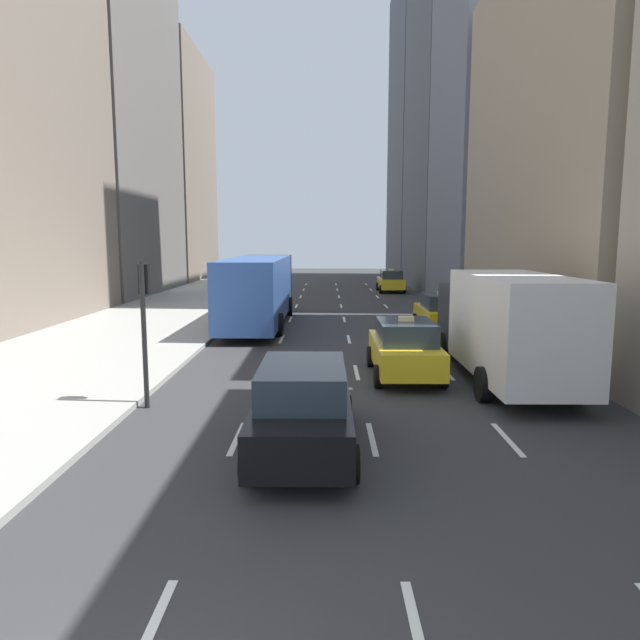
{
  "coord_description": "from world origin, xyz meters",
  "views": [
    {
      "loc": [
        1.64,
        -3.36,
        4.08
      ],
      "look_at": [
        1.45,
        15.66,
        1.42
      ],
      "focal_mm": 32.0,
      "sensor_mm": 36.0,
      "label": 1
    }
  ],
  "objects_px": {
    "taxi_third": "(441,313)",
    "sedan_black_near": "(303,406)",
    "city_bus": "(258,288)",
    "taxi_second": "(405,348)",
    "taxi_lead": "(391,281)",
    "box_truck": "(504,323)",
    "traffic_light_pole": "(144,310)"
  },
  "relations": [
    {
      "from": "sedan_black_near",
      "to": "box_truck",
      "type": "distance_m",
      "value": 8.0
    },
    {
      "from": "sedan_black_near",
      "to": "box_truck",
      "type": "height_order",
      "value": "box_truck"
    },
    {
      "from": "city_bus",
      "to": "sedan_black_near",
      "type": "bearing_deg",
      "value": -80.42
    },
    {
      "from": "taxi_lead",
      "to": "city_bus",
      "type": "distance_m",
      "value": 19.79
    },
    {
      "from": "taxi_second",
      "to": "traffic_light_pole",
      "type": "xyz_separation_m",
      "value": [
        -6.75,
        -3.16,
        1.53
      ]
    },
    {
      "from": "taxi_third",
      "to": "sedan_black_near",
      "type": "xyz_separation_m",
      "value": [
        -5.6,
        -14.59,
        0.02
      ]
    },
    {
      "from": "taxi_lead",
      "to": "sedan_black_near",
      "type": "bearing_deg",
      "value": -99.21
    },
    {
      "from": "taxi_second",
      "to": "taxi_third",
      "type": "relative_size",
      "value": 1.0
    },
    {
      "from": "taxi_lead",
      "to": "box_truck",
      "type": "xyz_separation_m",
      "value": [
        0.0,
        -28.89,
        0.83
      ]
    },
    {
      "from": "taxi_lead",
      "to": "taxi_second",
      "type": "distance_m",
      "value": 28.58
    },
    {
      "from": "taxi_third",
      "to": "city_bus",
      "type": "bearing_deg",
      "value": 166.18
    },
    {
      "from": "city_bus",
      "to": "traffic_light_pole",
      "type": "bearing_deg",
      "value": -94.74
    },
    {
      "from": "sedan_black_near",
      "to": "traffic_light_pole",
      "type": "relative_size",
      "value": 1.37
    },
    {
      "from": "sedan_black_near",
      "to": "city_bus",
      "type": "bearing_deg",
      "value": 99.58
    },
    {
      "from": "sedan_black_near",
      "to": "taxi_second",
      "type": "bearing_deg",
      "value": 65.34
    },
    {
      "from": "taxi_lead",
      "to": "city_bus",
      "type": "height_order",
      "value": "city_bus"
    },
    {
      "from": "taxi_second",
      "to": "city_bus",
      "type": "distance_m",
      "value": 11.99
    },
    {
      "from": "taxi_third",
      "to": "box_truck",
      "type": "height_order",
      "value": "box_truck"
    },
    {
      "from": "taxi_third",
      "to": "box_truck",
      "type": "distance_m",
      "value": 8.97
    },
    {
      "from": "taxi_third",
      "to": "taxi_lead",
      "type": "bearing_deg",
      "value": 90.0
    },
    {
      "from": "taxi_third",
      "to": "box_truck",
      "type": "bearing_deg",
      "value": -90.0
    },
    {
      "from": "taxi_lead",
      "to": "box_truck",
      "type": "bearing_deg",
      "value": -90.0
    },
    {
      "from": "taxi_second",
      "to": "city_bus",
      "type": "relative_size",
      "value": 0.38
    },
    {
      "from": "taxi_second",
      "to": "taxi_third",
      "type": "bearing_deg",
      "value": 71.74
    },
    {
      "from": "taxi_second",
      "to": "sedan_black_near",
      "type": "bearing_deg",
      "value": -114.66
    },
    {
      "from": "taxi_second",
      "to": "box_truck",
      "type": "bearing_deg",
      "value": -9.02
    },
    {
      "from": "taxi_third",
      "to": "box_truck",
      "type": "relative_size",
      "value": 0.52
    },
    {
      "from": "taxi_lead",
      "to": "taxi_second",
      "type": "height_order",
      "value": "same"
    },
    {
      "from": "city_bus",
      "to": "taxi_second",
      "type": "bearing_deg",
      "value": -62.01
    },
    {
      "from": "city_bus",
      "to": "box_truck",
      "type": "xyz_separation_m",
      "value": [
        8.41,
        -11.0,
        -0.08
      ]
    },
    {
      "from": "taxi_third",
      "to": "city_bus",
      "type": "height_order",
      "value": "city_bus"
    },
    {
      "from": "taxi_second",
      "to": "box_truck",
      "type": "xyz_separation_m",
      "value": [
        2.8,
        -0.44,
        0.83
      ]
    }
  ]
}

